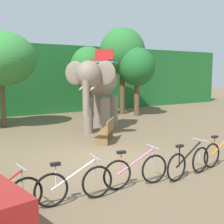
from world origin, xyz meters
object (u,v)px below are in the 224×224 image
(tree_center_left, at_px, (137,67))
(bike_pink, at_px, (136,171))
(tree_far_left, at_px, (122,52))
(bike_black, at_px, (189,162))
(bike_orange, at_px, (222,152))
(elephant, at_px, (99,83))
(tree_center_right, at_px, (1,59))
(bike_white, at_px, (75,184))
(tree_left, at_px, (88,68))
(wooden_bench, at_px, (107,130))

(tree_center_left, relative_size, bike_pink, 2.47)
(tree_far_left, distance_m, bike_black, 12.53)
(tree_far_left, bearing_deg, bike_orange, -109.26)
(elephant, bearing_deg, tree_center_right, 136.01)
(tree_center_right, xyz_separation_m, bike_white, (-0.74, -9.66, -2.94))
(bike_black, bearing_deg, tree_center_right, 103.61)
(tree_far_left, bearing_deg, tree_center_right, -173.02)
(tree_far_left, bearing_deg, tree_left, -179.03)
(bike_orange, bearing_deg, bike_white, -179.39)
(elephant, xyz_separation_m, bike_pink, (-2.64, -6.27, -1.82))
(elephant, bearing_deg, tree_center_left, 34.49)
(tree_left, xyz_separation_m, wooden_bench, (-2.54, -6.32, -2.44))
(tree_center_right, relative_size, bike_white, 2.72)
(tree_left, xyz_separation_m, bike_orange, (-1.20, -10.51, -2.54))
(tree_center_right, bearing_deg, wooden_bench, -63.98)
(tree_center_right, distance_m, bike_black, 10.54)
(bike_white, height_order, bike_pink, same)
(bike_pink, bearing_deg, elephant, 67.22)
(bike_black, bearing_deg, tree_far_left, 63.86)
(elephant, distance_m, bike_white, 7.80)
(tree_left, height_order, tree_far_left, tree_far_left)
(bike_orange, bearing_deg, tree_far_left, 70.74)
(tree_center_right, xyz_separation_m, elephant, (3.48, -3.36, -1.13))
(bike_pink, bearing_deg, wooden_bench, 66.92)
(bike_orange, bearing_deg, tree_left, 83.49)
(bike_white, bearing_deg, elephant, 56.15)
(bike_black, bearing_deg, wooden_bench, 86.60)
(tree_center_right, distance_m, bike_pink, 10.11)
(bike_pink, distance_m, bike_orange, 3.14)
(bike_black, bearing_deg, bike_pink, 172.56)
(tree_center_right, bearing_deg, elephant, -43.99)
(tree_left, relative_size, bike_white, 2.47)
(elephant, bearing_deg, bike_white, -123.85)
(bike_orange, bearing_deg, tree_center_left, 67.17)
(tree_center_right, xyz_separation_m, bike_black, (2.38, -9.84, -2.94))
(bike_black, xyz_separation_m, wooden_bench, (0.26, 4.42, 0.09))
(bike_pink, distance_m, wooden_bench, 4.59)
(elephant, height_order, bike_pink, elephant)
(tree_left, relative_size, elephant, 1.12)
(tree_center_right, bearing_deg, bike_orange, -67.48)
(bike_orange, bearing_deg, wooden_bench, 107.73)
(tree_center_right, height_order, tree_left, tree_center_right)
(bike_pink, bearing_deg, tree_center_right, 95.02)
(tree_left, xyz_separation_m, elephant, (-1.70, -4.26, -0.72))
(tree_left, distance_m, bike_pink, 11.67)
(tree_left, bearing_deg, bike_pink, -112.38)
(tree_left, relative_size, wooden_bench, 3.03)
(tree_far_left, height_order, bike_white, tree_far_left)
(tree_center_right, height_order, tree_center_left, tree_center_right)
(wooden_bench, bearing_deg, bike_black, -93.40)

